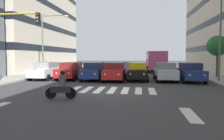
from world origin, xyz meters
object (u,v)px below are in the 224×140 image
at_px(street_lamp_right, 47,38).
at_px(street_tree_1, 218,46).
at_px(bus_behind_traffic, 155,59).
at_px(car_4, 94,71).
at_px(motorcycle_with_rider, 61,87).
at_px(street_lamp_left, 214,27).
at_px(car_2, 138,71).
at_px(car_6, 46,70).
at_px(car_0, 190,72).
at_px(car_5, 71,71).
at_px(car_1, 165,71).
at_px(car_3, 115,71).
at_px(traffic_light_gantry, 5,38).

relative_size(street_lamp_right, street_tree_1, 1.62).
bearing_deg(bus_behind_traffic, car_4, 62.26).
relative_size(motorcycle_with_rider, street_lamp_left, 0.22).
bearing_deg(bus_behind_traffic, street_lamp_left, 106.56).
xyz_separation_m(car_2, car_6, (9.22, 0.25, 0.00)).
relative_size(car_6, street_lamp_right, 0.63).
relative_size(car_0, car_5, 1.00).
relative_size(car_4, car_5, 1.00).
relative_size(car_1, car_6, 1.00).
relative_size(car_3, street_tree_1, 1.02).
xyz_separation_m(car_3, traffic_light_gantry, (7.17, 5.65, 2.77)).
height_order(street_lamp_left, street_tree_1, street_lamp_left).
bearing_deg(bus_behind_traffic, street_tree_1, 121.42).
xyz_separation_m(car_3, street_lamp_left, (-8.74, 0.18, 3.95)).
bearing_deg(car_2, street_lamp_right, -17.74).
relative_size(car_1, bus_behind_traffic, 0.42).
bearing_deg(car_2, car_5, 0.50).
bearing_deg(street_lamp_left, car_1, -10.66).
bearing_deg(car_1, car_3, 6.89).
bearing_deg(street_lamp_right, car_1, 164.98).
height_order(car_3, car_4, same).
bearing_deg(motorcycle_with_rider, car_0, -135.12).
relative_size(car_3, motorcycle_with_rider, 2.61).
bearing_deg(car_5, motorcycle_with_rider, 105.97).
bearing_deg(car_3, car_5, -8.19).
xyz_separation_m(car_1, street_lamp_left, (-4.01, 0.75, 3.95)).
bearing_deg(car_6, bus_behind_traffic, -132.65).
relative_size(car_3, bus_behind_traffic, 0.42).
distance_m(car_6, motorcycle_with_rider, 10.40).
distance_m(car_6, traffic_light_gantry, 6.71).
relative_size(car_1, car_3, 1.00).
bearing_deg(motorcycle_with_rider, street_lamp_right, -62.13).
bearing_deg(street_lamp_left, car_6, -2.35).
bearing_deg(traffic_light_gantry, car_2, -145.62).
height_order(car_5, traffic_light_gantry, traffic_light_gantry).
bearing_deg(street_tree_1, car_5, 12.01).
relative_size(car_3, street_lamp_left, 0.58).
height_order(car_4, street_lamp_left, street_lamp_left).
distance_m(traffic_light_gantry, street_lamp_left, 16.86).
distance_m(car_0, car_1, 2.23).
xyz_separation_m(car_6, bus_behind_traffic, (-11.82, -12.83, 0.97)).
relative_size(car_1, car_5, 1.00).
xyz_separation_m(car_5, traffic_light_gantry, (2.61, 6.31, 2.77)).
distance_m(traffic_light_gantry, street_tree_1, 20.07).
xyz_separation_m(car_5, street_lamp_left, (-13.30, 0.84, 3.95)).
xyz_separation_m(car_1, car_4, (6.81, 0.23, 0.00)).
xyz_separation_m(car_0, car_4, (9.03, -0.06, 0.00)).
xyz_separation_m(car_2, street_lamp_right, (10.77, -3.45, 3.65)).
distance_m(car_0, street_lamp_right, 16.47).
bearing_deg(car_1, traffic_light_gantry, 27.59).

